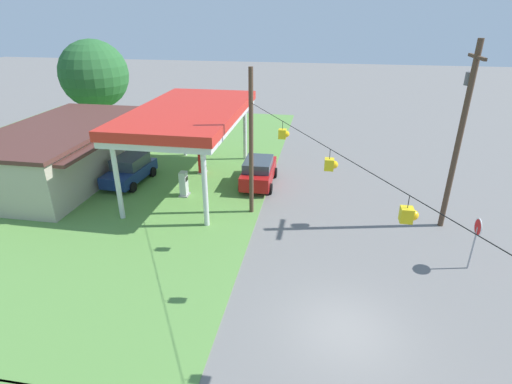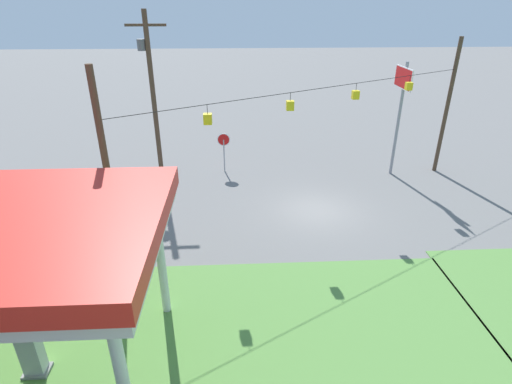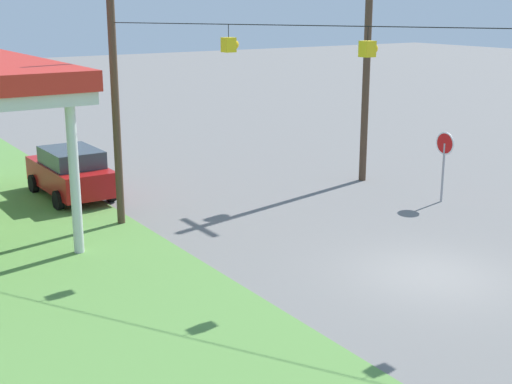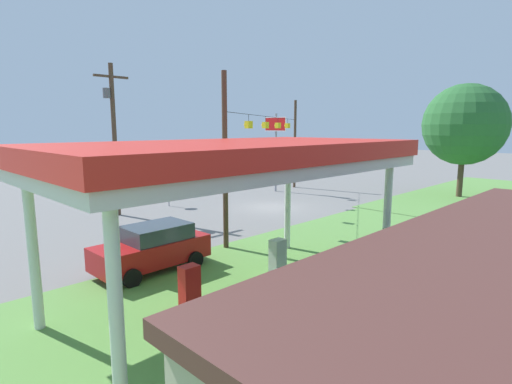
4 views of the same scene
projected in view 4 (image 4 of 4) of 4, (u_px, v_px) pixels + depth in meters
The scene contains 11 objects.
ground_plane at pixel (272, 207), 28.12m from camera, with size 160.00×160.00×0.00m, color slate.
gas_station_canopy at pixel (237, 158), 12.43m from camera, with size 12.01×6.24×5.13m.
fuel_pump_near at pixel (278, 262), 14.40m from camera, with size 0.71×0.56×1.60m.
fuel_pump_far at pixel (190, 293), 11.70m from camera, with size 0.71×0.56×1.60m.
car_at_pumps_front at pixel (153, 247), 15.55m from camera, with size 4.46×2.16×1.82m.
car_at_pumps_rear at pixel (361, 308), 10.38m from camera, with size 4.47×2.35×1.79m.
stop_sign_roadside at pixel (168, 181), 28.31m from camera, with size 0.80×0.08×2.50m.
stop_sign_overhead at pixel (276, 135), 34.45m from camera, with size 0.22×2.39×6.75m.
utility_pole_main at pixel (114, 132), 24.80m from camera, with size 2.20×0.44×9.43m.
signal_span_gantry at pixel (272, 145), 27.43m from camera, with size 17.36×10.24×8.03m.
tree_west_verge at pixel (465, 125), 31.43m from camera, with size 6.37×6.37×8.98m.
Camera 4 is at (20.32, 18.69, 5.57)m, focal length 28.00 mm.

